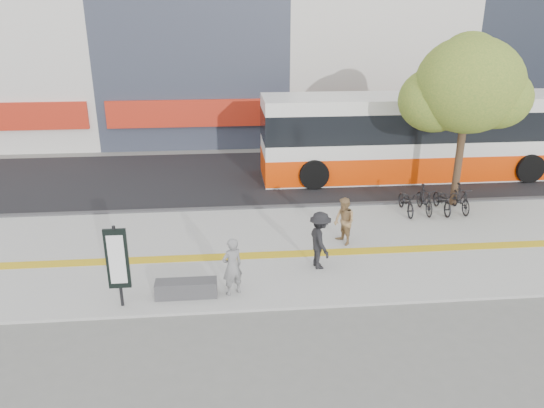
{
  "coord_description": "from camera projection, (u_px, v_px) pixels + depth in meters",
  "views": [
    {
      "loc": [
        -1.46,
        -13.22,
        7.21
      ],
      "look_at": [
        -0.05,
        2.0,
        1.37
      ],
      "focal_mm": 34.26,
      "sensor_mm": 36.0,
      "label": 1
    }
  ],
  "objects": [
    {
      "name": "ground",
      "position": [
        280.0,
        273.0,
        15.0
      ],
      "size": [
        120.0,
        120.0,
        0.0
      ],
      "primitive_type": "plane",
      "color": "slate",
      "rests_on": "ground"
    },
    {
      "name": "bus",
      "position": [
        415.0,
        139.0,
        22.87
      ],
      "size": [
        13.46,
        3.19,
        3.58
      ],
      "color": "silver",
      "rests_on": "street"
    },
    {
      "name": "street",
      "position": [
        259.0,
        177.0,
        23.36
      ],
      "size": [
        40.0,
        8.0,
        0.06
      ],
      "primitive_type": "cube",
      "color": "black",
      "rests_on": "ground"
    },
    {
      "name": "signboard",
      "position": [
        117.0,
        260.0,
        12.75
      ],
      "size": [
        0.55,
        0.1,
        2.2
      ],
      "color": "black",
      "rests_on": "sidewalk"
    },
    {
      "name": "pedestrian_dark",
      "position": [
        320.0,
        240.0,
        14.85
      ],
      "size": [
        0.81,
        1.2,
        1.71
      ],
      "primitive_type": "imported",
      "rotation": [
        0.0,
        0.0,
        1.74
      ],
      "color": "black",
      "rests_on": "sidewalk"
    },
    {
      "name": "street_tree",
      "position": [
        466.0,
        87.0,
        18.49
      ],
      "size": [
        4.4,
        3.8,
        6.31
      ],
      "color": "#3E261C",
      "rests_on": "sidewalk"
    },
    {
      "name": "bench",
      "position": [
        186.0,
        289.0,
        13.55
      ],
      "size": [
        1.6,
        0.45,
        0.45
      ],
      "primitive_type": "cube",
      "color": "#38383B",
      "rests_on": "sidewalk"
    },
    {
      "name": "pedestrian_tan",
      "position": [
        344.0,
        221.0,
        16.38
      ],
      "size": [
        0.81,
        0.9,
        1.53
      ],
      "primitive_type": "imported",
      "rotation": [
        0.0,
        0.0,
        -1.21
      ],
      "color": "#95744B",
      "rests_on": "sidewalk"
    },
    {
      "name": "bicycle_row",
      "position": [
        433.0,
        200.0,
        19.04
      ],
      "size": [
        2.63,
        1.73,
        1.0
      ],
      "color": "black",
      "rests_on": "sidewalk"
    },
    {
      "name": "curb",
      "position": [
        266.0,
        208.0,
        19.62
      ],
      "size": [
        40.0,
        0.25,
        0.14
      ],
      "primitive_type": "cube",
      "color": "#38383B",
      "rests_on": "ground"
    },
    {
      "name": "sidewalk",
      "position": [
        275.0,
        249.0,
        16.38
      ],
      "size": [
        40.0,
        7.0,
        0.08
      ],
      "primitive_type": "cube",
      "color": "gray",
      "rests_on": "ground"
    },
    {
      "name": "tactile_strip",
      "position": [
        277.0,
        255.0,
        15.9
      ],
      "size": [
        40.0,
        0.45,
        0.01
      ],
      "primitive_type": "cube",
      "color": "gold",
      "rests_on": "sidewalk"
    },
    {
      "name": "seated_woman",
      "position": [
        232.0,
        267.0,
        13.47
      ],
      "size": [
        0.69,
        0.61,
        1.6
      ],
      "primitive_type": "imported",
      "rotation": [
        0.0,
        0.0,
        3.63
      ],
      "color": "black",
      "rests_on": "sidewalk"
    }
  ]
}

